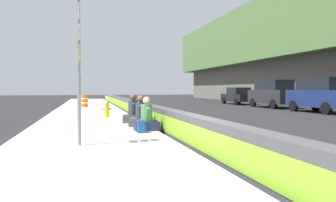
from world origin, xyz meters
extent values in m
plane|color=#232326|center=(0.00, 0.00, 0.00)|extent=(160.00, 160.00, 0.00)
cube|color=#B5B2A8|center=(0.00, 2.65, 0.07)|extent=(80.00, 4.40, 0.14)
cube|color=#47474C|center=(0.00, 0.00, 0.42)|extent=(76.00, 0.44, 0.85)
cube|color=#8CC62D|center=(0.00, 0.23, 0.38)|extent=(74.48, 0.01, 0.54)
cylinder|color=gray|center=(0.61, 2.96, 1.94)|extent=(0.09, 0.09, 3.60)
cube|color=white|center=(0.61, 2.94, 3.44)|extent=(0.44, 0.02, 0.36)
cube|color=black|center=(0.61, 2.92, 3.44)|extent=(0.30, 0.01, 0.10)
cube|color=white|center=(0.61, 2.94, 2.94)|extent=(0.44, 0.02, 0.36)
cube|color=#1956AD|center=(0.61, 2.92, 2.94)|extent=(0.30, 0.01, 0.10)
cube|color=yellow|center=(0.61, 2.94, 2.44)|extent=(0.44, 0.02, 0.36)
cube|color=black|center=(0.61, 2.92, 2.44)|extent=(0.30, 0.01, 0.10)
cylinder|color=gold|center=(8.66, 1.79, 0.50)|extent=(0.24, 0.24, 0.72)
cone|color=gray|center=(8.66, 1.79, 0.94)|extent=(0.26, 0.26, 0.16)
cylinder|color=gray|center=(8.66, 1.62, 0.54)|extent=(0.10, 0.12, 0.10)
cylinder|color=gray|center=(8.66, 1.96, 0.54)|extent=(0.10, 0.12, 0.10)
cube|color=#23284C|center=(3.13, 0.79, 0.29)|extent=(0.71, 0.83, 0.31)
cylinder|color=#4C8951|center=(3.13, 0.79, 0.74)|extent=(0.39, 0.39, 0.58)
sphere|color=beige|center=(3.13, 0.79, 1.16)|extent=(0.26, 0.26, 0.26)
cylinder|color=#4C8951|center=(3.35, 0.79, 0.68)|extent=(0.30, 0.14, 0.51)
cylinder|color=#4C8951|center=(2.92, 0.79, 0.68)|extent=(0.30, 0.14, 0.51)
cube|color=#424247|center=(4.34, 0.78, 0.30)|extent=(0.93, 1.01, 0.32)
cylinder|color=#333842|center=(4.34, 0.78, 0.75)|extent=(0.40, 0.40, 0.60)
sphere|color=brown|center=(4.34, 0.78, 1.18)|extent=(0.26, 0.26, 0.26)
cylinder|color=#333842|center=(4.55, 0.72, 0.69)|extent=(0.33, 0.22, 0.52)
cylinder|color=#333842|center=(4.12, 0.85, 0.69)|extent=(0.33, 0.22, 0.52)
cube|color=#424247|center=(5.83, 0.87, 0.30)|extent=(0.84, 0.95, 0.32)
cylinder|color=#333842|center=(5.83, 0.87, 0.77)|extent=(0.41, 0.41, 0.61)
sphere|color=brown|center=(5.83, 0.87, 1.21)|extent=(0.27, 0.27, 0.27)
cylinder|color=#333842|center=(6.05, 0.84, 0.71)|extent=(0.33, 0.18, 0.54)
cylinder|color=#333842|center=(5.60, 0.90, 0.71)|extent=(0.33, 0.18, 0.54)
cube|color=navy|center=(2.55, 1.08, 0.34)|extent=(0.32, 0.22, 0.40)
cube|color=navy|center=(2.55, 0.94, 0.28)|extent=(0.22, 0.06, 0.20)
cylinder|color=orange|center=(18.38, 2.91, 0.61)|extent=(0.52, 0.52, 0.95)
cylinder|color=white|center=(18.38, 2.91, 0.80)|extent=(0.54, 0.54, 0.10)
cylinder|color=white|center=(18.38, 2.91, 0.47)|extent=(0.54, 0.54, 0.10)
cube|color=navy|center=(10.31, -12.14, 0.93)|extent=(4.84, 2.03, 1.10)
cube|color=black|center=(10.21, -12.14, 1.88)|extent=(3.14, 1.80, 0.80)
cylinder|color=black|center=(11.82, -11.18, 0.38)|extent=(0.76, 0.24, 0.76)
cylinder|color=black|center=(11.86, -13.02, 0.38)|extent=(0.76, 0.24, 0.76)
cylinder|color=black|center=(8.75, -11.25, 0.38)|extent=(0.76, 0.24, 0.76)
cube|color=#28282D|center=(16.01, -12.19, 0.93)|extent=(4.83, 2.00, 1.10)
cube|color=black|center=(15.91, -12.19, 1.88)|extent=(3.13, 1.78, 0.80)
cylinder|color=black|center=(17.53, -11.24, 0.38)|extent=(0.76, 0.23, 0.76)
cylinder|color=black|center=(17.56, -13.08, 0.38)|extent=(0.76, 0.23, 0.76)
cylinder|color=black|center=(14.46, -11.29, 0.38)|extent=(0.76, 0.23, 0.76)
cylinder|color=black|center=(14.49, -13.13, 0.38)|extent=(0.76, 0.23, 0.76)
cube|color=black|center=(22.22, -12.14, 0.69)|extent=(4.51, 1.82, 0.72)
cube|color=black|center=(22.12, -12.14, 1.38)|extent=(2.21, 1.63, 0.66)
cylinder|color=black|center=(23.66, -11.27, 0.33)|extent=(0.66, 0.22, 0.66)
cylinder|color=black|center=(23.67, -13.00, 0.33)|extent=(0.66, 0.22, 0.66)
cylinder|color=black|center=(20.78, -11.28, 0.33)|extent=(0.66, 0.22, 0.66)
cylinder|color=black|center=(20.79, -13.01, 0.33)|extent=(0.66, 0.22, 0.66)
camera|label=1|loc=(-7.70, 2.79, 1.54)|focal=34.53mm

